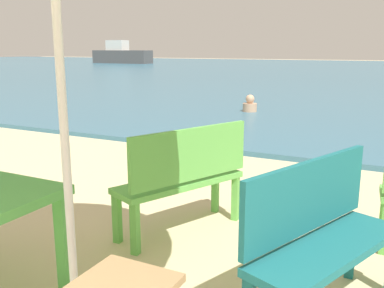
# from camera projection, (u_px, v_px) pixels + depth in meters

# --- Properties ---
(bench_teal_center) EXTENTS (0.77, 1.25, 0.95)m
(bench_teal_center) POSITION_uv_depth(u_px,v_px,m) (320.00, 231.00, 2.54)
(bench_teal_center) COLOR #196066
(bench_teal_center) RESTS_ON ground_plane
(bench_green_right) EXTENTS (0.81, 1.24, 0.95)m
(bench_green_right) POSITION_uv_depth(u_px,v_px,m) (185.00, 174.00, 3.68)
(bench_green_right) COLOR #60B24C
(bench_green_right) RESTS_ON ground_plane
(swimmer_person) EXTENTS (0.34, 0.34, 0.41)m
(swimmer_person) POSITION_uv_depth(u_px,v_px,m) (250.00, 105.00, 10.44)
(swimmer_person) COLOR tan
(swimmer_person) RESTS_ON sea_water
(boat_ferry) EXTENTS (6.16, 1.68, 2.24)m
(boat_ferry) POSITION_uv_depth(u_px,v_px,m) (122.00, 55.00, 42.87)
(boat_ferry) COLOR #4C4C4C
(boat_ferry) RESTS_ON sea_water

